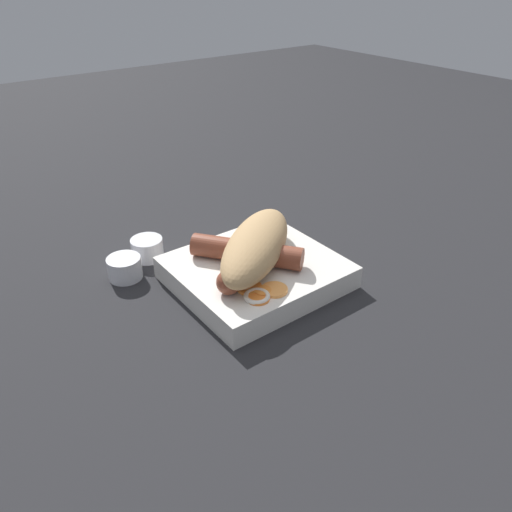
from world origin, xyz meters
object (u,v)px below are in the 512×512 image
sausage (247,252)px  food_tray (256,272)px  bread_roll (255,245)px  condiment_cup_near (147,250)px  condiment_cup_far (125,269)px

sausage → food_tray: bearing=-48.9°
food_tray → sausage: size_ratio=1.39×
bread_roll → condiment_cup_near: (-0.09, 0.14, -0.04)m
food_tray → condiment_cup_near: 0.17m
food_tray → condiment_cup_near: (-0.09, 0.15, -0.00)m
bread_roll → sausage: size_ratio=1.33×
sausage → condiment_cup_near: bearing=120.0°
food_tray → condiment_cup_far: bearing=139.1°
bread_roll → condiment_cup_near: bread_roll is taller
bread_roll → sausage: 0.02m
food_tray → bread_roll: 0.04m
condiment_cup_near → condiment_cup_far: (-0.05, -0.03, 0.00)m
bread_roll → sausage: (-0.01, 0.01, -0.01)m
condiment_cup_far → bread_roll: bearing=-40.5°
sausage → condiment_cup_far: bearing=139.7°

